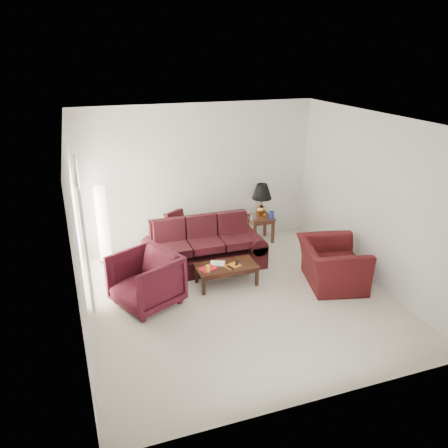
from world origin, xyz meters
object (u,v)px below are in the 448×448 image
at_px(end_table, 260,229).
at_px(floor_lamp, 103,224).
at_px(armchair_right, 332,264).
at_px(sofa, 204,245).
at_px(coffee_table, 227,275).
at_px(armchair_left, 146,280).

xyz_separation_m(end_table, floor_lamp, (-3.33, 0.05, 0.51)).
height_order(end_table, armchair_right, armchair_right).
height_order(sofa, coffee_table, sofa).
xyz_separation_m(sofa, armchair_left, (-1.29, -0.97, -0.02)).
distance_m(sofa, armchair_left, 1.61).
distance_m(sofa, coffee_table, 0.83).
distance_m(armchair_right, coffee_table, 1.90).
relative_size(end_table, armchair_right, 0.47).
xyz_separation_m(floor_lamp, armchair_left, (0.51, -1.87, -0.35)).
bearing_deg(coffee_table, end_table, 29.56).
xyz_separation_m(armchair_left, armchair_right, (3.27, -0.39, -0.06)).
relative_size(floor_lamp, armchair_right, 1.31).
xyz_separation_m(floor_lamp, coffee_table, (1.98, -1.66, -0.61)).
xyz_separation_m(sofa, coffee_table, (0.19, -0.76, -0.28)).
xyz_separation_m(end_table, armchair_left, (-2.82, -1.82, 0.17)).
relative_size(sofa, end_table, 4.04).
relative_size(end_table, floor_lamp, 0.36).
bearing_deg(end_table, floor_lamp, 179.14).
bearing_deg(coffee_table, armchair_right, -38.83).
distance_m(sofa, end_table, 1.76).
bearing_deg(armchair_left, floor_lamp, 169.19).
relative_size(end_table, armchair_left, 0.57).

